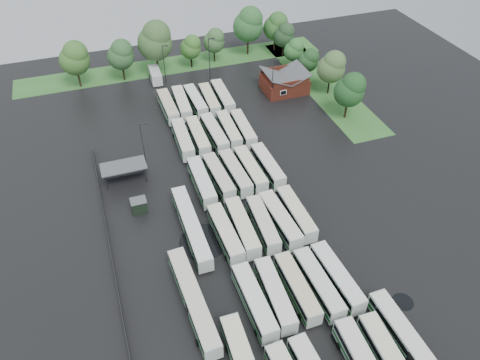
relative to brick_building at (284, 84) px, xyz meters
name	(u,v)px	position (x,y,z in m)	size (l,w,h in m)	color
ground	(253,239)	(-24.00, -42.77, -1.87)	(160.00, 160.00, 0.00)	black
brick_building	(284,84)	(0.00, 0.00, 0.00)	(10.07, 8.60, 5.39)	brown
wash_shed	(123,167)	(-41.20, -20.74, 1.12)	(8.20, 4.20, 3.58)	#2D2D30
utility_hut	(139,206)	(-40.20, -30.17, -0.55)	(2.70, 2.20, 2.62)	black
grass_strip_north	(174,65)	(-22.00, 22.03, -1.86)	(80.00, 10.00, 0.01)	#336E2B
grass_strip_east	(321,84)	(10.00, 0.03, -1.86)	(10.00, 50.00, 0.01)	#336E2B
west_fence	(108,236)	(-46.20, -34.77, -1.27)	(0.10, 50.00, 1.20)	#2D2D30
bus_r0c4	(388,359)	(-15.55, -68.73, -0.05)	(3.02, 11.98, 3.31)	silver
bus_r1c0	(254,301)	(-28.47, -55.28, -0.02)	(2.74, 12.08, 3.35)	silver
bus_r1c1	(275,294)	(-25.30, -55.12, -0.07)	(3.02, 11.83, 3.27)	silver
bus_r1c2	(297,288)	(-21.84, -55.09, -0.10)	(2.51, 11.57, 3.22)	silver
bus_r1c3	(318,284)	(-18.70, -55.48, -0.05)	(2.83, 11.95, 3.31)	silver
bus_r1c4	(337,277)	(-15.62, -55.30, -0.04)	(3.07, 12.06, 3.33)	silver
bus_r2c0	(225,234)	(-28.31, -41.69, -0.06)	(2.81, 11.84, 3.28)	silver
bus_r2c1	(242,227)	(-25.31, -41.36, -0.02)	(2.92, 12.10, 3.35)	silver
bus_r2c2	(263,224)	(-21.82, -41.66, -0.12)	(3.00, 11.54, 3.18)	silver
bus_r2c3	(280,220)	(-18.84, -41.75, -0.02)	(3.12, 12.14, 3.35)	silver
bus_r2c4	(296,214)	(-15.72, -41.24, -0.08)	(2.53, 11.68, 3.25)	silver
bus_r3c0	(202,182)	(-28.45, -28.26, -0.02)	(2.68, 12.09, 3.36)	silver
bus_r3c1	(219,177)	(-25.09, -27.77, -0.09)	(3.04, 11.71, 3.23)	silver
bus_r3c2	(235,173)	(-21.88, -27.75, -0.09)	(2.98, 11.73, 3.24)	silver
bus_r3c3	(250,169)	(-18.88, -27.71, -0.07)	(2.80, 11.80, 3.27)	silver
bus_r3c4	(268,166)	(-15.45, -27.79, -0.09)	(2.75, 11.68, 3.23)	silver
bus_r4c0	(183,139)	(-28.48, -14.24, -0.05)	(2.92, 11.95, 3.30)	silver
bus_r4c1	(198,136)	(-25.29, -14.20, -0.08)	(2.66, 11.70, 3.25)	silver
bus_r4c2	(214,133)	(-21.84, -14.36, -0.03)	(2.87, 12.06, 3.34)	silver
bus_r4c3	(229,130)	(-18.61, -14.04, -0.09)	(2.76, 11.63, 3.22)	silver
bus_r4c4	(243,129)	(-15.62, -14.54, -0.11)	(2.79, 11.51, 3.19)	silver
bus_r5c0	(168,107)	(-28.54, -0.96, -0.05)	(2.66, 11.87, 3.30)	silver
bus_r5c1	(182,103)	(-25.34, -0.63, -0.05)	(3.09, 11.96, 3.30)	silver
bus_r5c2	(196,101)	(-22.13, -0.61, -0.09)	(2.80, 11.67, 3.23)	silver
bus_r5c3	(209,100)	(-19.00, -1.07, -0.11)	(2.85, 11.54, 3.19)	silver
bus_r5c4	(223,97)	(-15.79, -0.95, -0.02)	(2.89, 12.13, 3.36)	silver
artic_bus_west_b	(191,227)	(-33.07, -38.42, -0.06)	(2.53, 17.57, 3.26)	silver
artic_bus_west_c	(193,300)	(-36.40, -52.24, -0.05)	(3.28, 17.78, 3.28)	silver
artic_bus_east	(414,352)	(-11.97, -68.98, -0.05)	(2.83, 17.72, 3.28)	silver
minibus	(155,75)	(-28.24, 14.95, -0.24)	(2.77, 6.80, 2.93)	silver
tree_north_0	(75,58)	(-45.99, 18.21, 5.70)	(7.10, 7.10, 11.76)	#38291A
tree_north_1	(121,54)	(-35.36, 18.00, 5.00)	(6.44, 6.44, 10.67)	black
tree_north_2	(155,40)	(-26.68, 18.19, 7.18)	(8.49, 8.49, 14.06)	black
tree_north_3	(191,47)	(-17.73, 19.12, 3.78)	(5.30, 5.30, 8.78)	black
tree_north_4	(214,40)	(-11.17, 20.31, 4.02)	(5.52, 5.52, 9.15)	black
tree_north_5	(249,24)	(-1.29, 21.46, 6.59)	(7.93, 7.93, 13.14)	#372112
tree_north_6	(276,26)	(6.50, 21.37, 5.09)	(6.53, 6.53, 10.81)	black
tree_east_0	(350,89)	(8.28, -15.46, 5.13)	(6.57, 6.57, 10.88)	black
tree_east_1	(332,67)	(9.61, -4.67, 5.08)	(6.52, 6.52, 10.79)	black
tree_east_2	(309,60)	(7.71, 3.18, 3.39)	(4.94, 4.93, 8.17)	black
tree_east_3	(294,50)	(6.67, 9.54, 3.48)	(5.02, 5.02, 8.31)	#372A1C
tree_east_4	(284,35)	(7.35, 17.56, 4.05)	(5.55, 5.55, 9.20)	black
lamp_post_ne	(273,78)	(-4.59, -3.69, 4.24)	(1.62, 0.32, 10.52)	#2D2D30
lamp_post_nw	(144,144)	(-36.77, -19.32, 4.31)	(1.64, 0.32, 10.64)	#2D2D30
lamp_post_back_w	(164,62)	(-25.96, 13.09, 3.80)	(1.50, 0.29, 9.76)	#2D2D30
lamp_post_back_e	(210,56)	(-15.14, 10.98, 4.42)	(1.67, 0.32, 10.82)	#2D2D30
puddle_1	(344,336)	(-18.50, -63.29, -1.86)	(3.73, 3.73, 0.01)	black
puddle_2	(204,242)	(-31.71, -40.62, -1.86)	(8.00, 8.00, 0.01)	black
puddle_3	(301,236)	(-16.36, -44.79, -1.86)	(3.71, 3.71, 0.01)	black
puddle_4	(403,302)	(-7.87, -61.20, -1.86)	(3.12, 3.12, 0.01)	black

